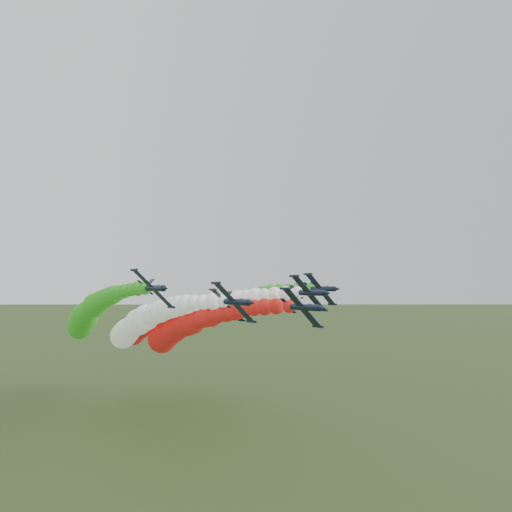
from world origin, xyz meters
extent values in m
plane|color=#3C5023|center=(0.00, 0.00, 0.00)|extent=(3000.00, 3000.00, 0.00)
cylinder|color=black|center=(-3.68, -7.23, 34.07)|extent=(1.66, 9.61, 1.66)
cone|color=black|center=(-3.68, -12.89, 34.07)|extent=(1.51, 1.92, 1.51)
cone|color=black|center=(-3.68, -2.00, 34.07)|extent=(1.51, 0.96, 1.51)
ellipsoid|color=black|center=(-3.39, -9.36, 34.39)|extent=(1.08, 2.01, 1.07)
cube|color=black|center=(-3.79, -7.44, 33.96)|extent=(7.58, 2.03, 7.09)
cylinder|color=black|center=(-7.54, -7.44, 37.46)|extent=(0.66, 2.78, 0.66)
cylinder|color=black|center=(-0.04, -7.44, 30.46)|extent=(0.66, 2.78, 0.66)
cube|color=black|center=(-2.84, -3.17, 34.97)|extent=(1.79, 1.60, 1.90)
cube|color=black|center=(-3.57, -3.17, 34.19)|extent=(3.04, 1.17, 2.85)
sphere|color=red|center=(-3.68, -3.49, 34.07)|extent=(2.42, 2.42, 2.42)
sphere|color=red|center=(-3.66, 0.48, 33.96)|extent=(3.17, 3.17, 3.17)
sphere|color=red|center=(-3.59, 4.45, 33.72)|extent=(3.43, 3.43, 3.43)
sphere|color=red|center=(-3.48, 8.42, 33.40)|extent=(3.41, 3.41, 3.41)
sphere|color=red|center=(-3.32, 12.39, 33.00)|extent=(3.85, 3.85, 3.85)
sphere|color=red|center=(-3.12, 16.36, 32.54)|extent=(4.50, 4.50, 4.50)
sphere|color=red|center=(-2.87, 20.33, 32.02)|extent=(4.60, 4.60, 4.60)
sphere|color=red|center=(-2.58, 24.30, 31.45)|extent=(4.44, 4.44, 4.44)
sphere|color=red|center=(-2.24, 28.27, 30.82)|extent=(5.50, 5.50, 5.50)
sphere|color=red|center=(-1.86, 32.25, 30.15)|extent=(5.17, 5.17, 5.17)
sphere|color=red|center=(-1.44, 36.22, 29.42)|extent=(5.11, 5.11, 5.11)
sphere|color=red|center=(-0.96, 40.19, 28.66)|extent=(6.65, 6.65, 6.65)
sphere|color=red|center=(-0.45, 44.16, 27.85)|extent=(6.73, 6.73, 6.73)
sphere|color=red|center=(0.11, 48.13, 27.00)|extent=(6.35, 6.35, 6.35)
sphere|color=red|center=(0.72, 52.10, 26.11)|extent=(6.43, 6.43, 6.43)
sphere|color=red|center=(1.37, 56.07, 25.18)|extent=(7.26, 7.26, 7.26)
sphere|color=red|center=(2.06, 60.04, 24.21)|extent=(7.28, 7.28, 7.28)
sphere|color=red|center=(2.81, 64.01, 23.21)|extent=(7.99, 7.99, 7.99)
sphere|color=red|center=(3.59, 67.98, 22.17)|extent=(8.67, 8.67, 8.67)
sphere|color=red|center=(4.42, 71.95, 21.09)|extent=(9.24, 9.24, 9.24)
cylinder|color=black|center=(-14.22, -0.98, 35.06)|extent=(1.66, 9.61, 1.66)
cone|color=black|center=(-14.22, -6.64, 35.06)|extent=(1.51, 1.92, 1.51)
cone|color=black|center=(-14.22, 4.25, 35.06)|extent=(1.51, 0.96, 1.51)
ellipsoid|color=black|center=(-13.93, -3.12, 35.38)|extent=(1.08, 2.01, 1.07)
cube|color=black|center=(-14.33, -1.19, 34.95)|extent=(7.58, 2.03, 7.09)
cylinder|color=black|center=(-18.07, -1.19, 38.45)|extent=(0.66, 2.78, 0.66)
cylinder|color=black|center=(-10.58, -1.19, 31.45)|extent=(0.66, 2.78, 0.66)
cube|color=black|center=(-13.38, 3.08, 35.96)|extent=(1.79, 1.60, 1.90)
cube|color=black|center=(-14.11, 3.08, 35.18)|extent=(3.04, 1.17, 2.85)
sphere|color=white|center=(-14.22, 2.76, 35.06)|extent=(2.25, 2.25, 2.25)
sphere|color=white|center=(-14.19, 6.73, 34.95)|extent=(3.19, 3.19, 3.19)
sphere|color=white|center=(-14.13, 10.70, 34.71)|extent=(3.07, 3.07, 3.07)
sphere|color=white|center=(-14.01, 14.67, 34.39)|extent=(3.40, 3.40, 3.40)
sphere|color=white|center=(-13.86, 18.64, 33.99)|extent=(4.16, 4.16, 4.16)
sphere|color=white|center=(-13.66, 22.61, 33.53)|extent=(4.48, 4.48, 4.48)
sphere|color=white|center=(-13.41, 26.58, 33.01)|extent=(4.79, 4.79, 4.79)
sphere|color=white|center=(-13.12, 30.55, 32.44)|extent=(4.89, 4.89, 4.89)
sphere|color=white|center=(-12.78, 34.52, 31.81)|extent=(5.41, 5.41, 5.41)
sphere|color=white|center=(-12.40, 38.49, 31.14)|extent=(5.32, 5.32, 5.32)
sphere|color=white|center=(-11.97, 42.46, 30.41)|extent=(4.93, 4.93, 4.93)
sphere|color=white|center=(-11.50, 46.43, 29.65)|extent=(6.80, 6.80, 6.80)
sphere|color=white|center=(-10.99, 50.40, 28.84)|extent=(6.04, 6.04, 6.04)
sphere|color=white|center=(-10.42, 54.37, 27.99)|extent=(7.26, 7.26, 7.26)
sphere|color=white|center=(-9.82, 58.35, 27.10)|extent=(6.26, 6.26, 6.26)
sphere|color=white|center=(-9.17, 62.32, 26.17)|extent=(6.45, 6.45, 6.45)
sphere|color=white|center=(-8.47, 66.29, 25.20)|extent=(6.96, 6.96, 6.96)
sphere|color=white|center=(-7.73, 70.26, 24.20)|extent=(7.73, 7.73, 7.73)
sphere|color=white|center=(-6.95, 74.23, 23.16)|extent=(8.06, 8.06, 8.06)
sphere|color=white|center=(-6.12, 78.20, 22.08)|extent=(8.18, 8.18, 8.18)
cylinder|color=black|center=(4.39, 0.31, 36.52)|extent=(1.66, 9.61, 1.66)
cone|color=black|center=(4.39, -5.35, 36.52)|extent=(1.51, 1.92, 1.51)
cone|color=black|center=(4.39, 5.54, 36.52)|extent=(1.51, 0.96, 1.51)
ellipsoid|color=black|center=(4.68, -1.83, 36.83)|extent=(1.08, 2.01, 1.07)
cube|color=black|center=(4.28, 0.09, 36.40)|extent=(7.58, 2.03, 7.09)
cylinder|color=black|center=(0.53, 0.09, 39.90)|extent=(0.66, 2.78, 0.66)
cylinder|color=black|center=(8.02, 0.09, 32.90)|extent=(0.66, 2.78, 0.66)
cube|color=black|center=(5.23, 4.36, 37.42)|extent=(1.79, 1.60, 1.90)
cube|color=black|center=(4.50, 4.36, 36.64)|extent=(3.04, 1.17, 2.85)
sphere|color=white|center=(4.39, 4.04, 36.52)|extent=(2.68, 2.68, 2.68)
sphere|color=white|center=(4.41, 8.01, 36.40)|extent=(2.93, 2.93, 2.93)
sphere|color=white|center=(4.48, 11.99, 36.16)|extent=(3.04, 3.04, 3.04)
sphere|color=white|center=(4.59, 15.96, 35.84)|extent=(2.98, 2.98, 2.98)
sphere|color=white|center=(4.75, 19.93, 35.44)|extent=(4.13, 4.13, 4.13)
sphere|color=white|center=(4.95, 23.90, 34.98)|extent=(4.00, 4.00, 4.00)
sphere|color=white|center=(5.20, 27.87, 34.46)|extent=(4.80, 4.80, 4.80)
sphere|color=white|center=(5.49, 31.84, 33.89)|extent=(5.17, 5.17, 5.17)
sphere|color=white|center=(5.82, 35.81, 33.26)|extent=(5.04, 5.04, 5.04)
sphere|color=white|center=(6.20, 39.78, 32.59)|extent=(5.87, 5.87, 5.87)
sphere|color=white|center=(6.63, 43.75, 31.87)|extent=(5.45, 5.45, 5.45)
sphere|color=white|center=(7.10, 47.72, 31.10)|extent=(6.60, 6.60, 6.60)
sphere|color=white|center=(7.62, 51.69, 30.29)|extent=(6.27, 6.27, 6.27)
sphere|color=white|center=(8.18, 55.66, 29.44)|extent=(6.83, 6.83, 6.83)
sphere|color=white|center=(8.79, 59.63, 28.55)|extent=(6.86, 6.86, 6.86)
sphere|color=white|center=(9.44, 63.60, 27.62)|extent=(7.41, 7.41, 7.41)
sphere|color=white|center=(10.13, 67.57, 26.66)|extent=(8.34, 8.34, 8.34)
sphere|color=white|center=(10.87, 71.54, 25.65)|extent=(8.51, 8.51, 8.51)
sphere|color=white|center=(11.66, 75.52, 24.61)|extent=(7.40, 7.40, 7.40)
sphere|color=white|center=(12.49, 79.49, 23.53)|extent=(8.38, 8.38, 8.38)
cylinder|color=black|center=(-24.52, 11.17, 37.48)|extent=(1.66, 9.61, 1.66)
cone|color=black|center=(-24.52, 5.51, 37.48)|extent=(1.51, 1.92, 1.51)
cone|color=black|center=(-24.52, 16.40, 37.48)|extent=(1.51, 0.96, 1.51)
ellipsoid|color=black|center=(-24.23, 9.03, 37.80)|extent=(1.08, 2.01, 1.07)
cube|color=black|center=(-24.63, 10.96, 37.37)|extent=(7.58, 2.03, 7.09)
cylinder|color=black|center=(-28.38, 10.96, 40.86)|extent=(0.66, 2.78, 0.66)
cylinder|color=black|center=(-20.89, 10.96, 33.87)|extent=(0.66, 2.78, 0.66)
cube|color=black|center=(-23.69, 15.23, 38.38)|extent=(1.79, 1.60, 1.90)
cube|color=black|center=(-24.41, 15.23, 37.60)|extent=(3.04, 1.17, 2.85)
sphere|color=#29911C|center=(-24.52, 14.91, 37.48)|extent=(2.57, 2.57, 2.57)
sphere|color=#29911C|center=(-24.50, 18.88, 37.37)|extent=(2.99, 2.99, 2.99)
sphere|color=#29911C|center=(-24.43, 22.85, 37.13)|extent=(2.83, 2.83, 2.83)
sphere|color=#29911C|center=(-24.32, 26.82, 36.81)|extent=(3.06, 3.06, 3.06)
sphere|color=#29911C|center=(-24.16, 30.79, 36.41)|extent=(3.38, 3.38, 3.38)
sphere|color=#29911C|center=(-23.96, 34.76, 35.95)|extent=(4.21, 4.21, 4.21)
sphere|color=#29911C|center=(-23.72, 38.73, 35.43)|extent=(4.39, 4.39, 4.39)
sphere|color=#29911C|center=(-23.42, 42.70, 34.86)|extent=(4.81, 4.81, 4.81)
sphere|color=#29911C|center=(-23.09, 46.67, 34.23)|extent=(5.10, 5.10, 5.10)
sphere|color=#29911C|center=(-22.71, 50.64, 33.55)|extent=(5.59, 5.59, 5.59)
sphere|color=#29911C|center=(-22.28, 54.61, 32.83)|extent=(6.31, 6.31, 6.31)
sphere|color=#29911C|center=(-21.81, 58.58, 32.07)|extent=(5.27, 5.27, 5.27)
sphere|color=#29911C|center=(-21.29, 62.55, 31.26)|extent=(5.83, 5.83, 5.83)
sphere|color=#29911C|center=(-20.73, 66.52, 30.41)|extent=(6.56, 6.56, 6.56)
sphere|color=#29911C|center=(-20.13, 70.50, 29.52)|extent=(7.42, 7.42, 7.42)
sphere|color=#29911C|center=(-19.47, 74.47, 28.59)|extent=(8.04, 8.04, 8.04)
sphere|color=#29911C|center=(-18.78, 78.44, 27.62)|extent=(7.11, 7.11, 7.11)
sphere|color=#29911C|center=(-18.04, 82.41, 26.62)|extent=(8.03, 8.03, 8.03)
sphere|color=#29911C|center=(-17.25, 86.38, 25.58)|extent=(8.13, 8.13, 8.13)
sphere|color=#29911C|center=(-16.42, 90.35, 24.50)|extent=(7.82, 7.82, 7.82)
cylinder|color=black|center=(15.65, 9.38, 37.23)|extent=(1.66, 9.61, 1.66)
cone|color=black|center=(15.65, 3.72, 37.23)|extent=(1.51, 1.92, 1.51)
cone|color=black|center=(15.65, 14.62, 37.23)|extent=(1.51, 0.96, 1.51)
ellipsoid|color=black|center=(15.94, 7.25, 37.54)|extent=(1.08, 2.01, 1.07)
cube|color=black|center=(15.54, 9.17, 37.11)|extent=(7.58, 2.03, 7.09)
cylinder|color=black|center=(11.80, 9.17, 40.61)|extent=(0.66, 2.78, 0.66)
cylinder|color=black|center=(19.29, 9.17, 33.61)|extent=(0.66, 2.78, 0.66)
cube|color=black|center=(16.49, 13.44, 38.13)|extent=(1.79, 1.60, 1.90)
cube|color=black|center=(15.76, 13.44, 37.35)|extent=(3.04, 1.17, 2.85)
sphere|color=#29911C|center=(15.65, 13.12, 37.23)|extent=(2.45, 2.45, 2.45)
sphere|color=#29911C|center=(15.68, 17.09, 37.11)|extent=(3.28, 3.28, 3.28)
sphere|color=#29911C|center=(15.74, 21.06, 36.87)|extent=(3.15, 3.15, 3.15)
sphere|color=#29911C|center=(15.85, 25.03, 36.55)|extent=(3.74, 3.74, 3.74)
sphere|color=#29911C|center=(16.01, 29.00, 36.16)|extent=(4.21, 4.21, 4.21)
sphere|color=#29911C|center=(16.21, 32.98, 35.70)|extent=(4.31, 4.31, 4.31)
sphere|color=#29911C|center=(16.46, 36.95, 35.18)|extent=(4.80, 4.80, 4.80)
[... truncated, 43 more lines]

